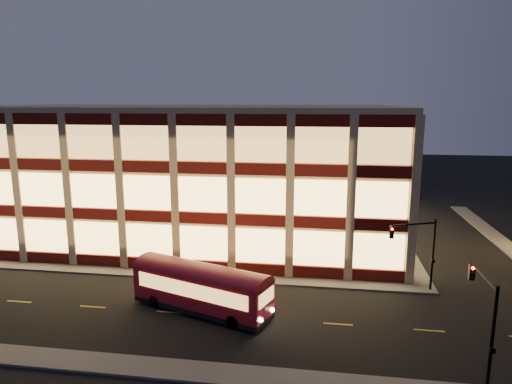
# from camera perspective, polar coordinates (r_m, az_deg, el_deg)

# --- Properties ---
(ground) EXTENTS (200.00, 200.00, 0.00)m
(ground) POSITION_cam_1_polar(r_m,az_deg,el_deg) (41.20, -13.26, -10.42)
(ground) COLOR black
(ground) RESTS_ON ground
(sidewalk_office_south) EXTENTS (54.00, 2.00, 0.15)m
(sidewalk_office_south) POSITION_cam_1_polar(r_m,az_deg,el_deg) (43.18, -16.52, -9.46)
(sidewalk_office_south) COLOR #514F4C
(sidewalk_office_south) RESTS_ON ground
(sidewalk_office_east) EXTENTS (2.00, 30.00, 0.15)m
(sidewalk_office_east) POSITION_cam_1_polar(r_m,az_deg,el_deg) (55.13, 16.91, -4.94)
(sidewalk_office_east) COLOR #514F4C
(sidewalk_office_east) RESTS_ON ground
(sidewalk_tower_west) EXTENTS (2.00, 30.00, 0.15)m
(sidewalk_tower_west) POSITION_cam_1_polar(r_m,az_deg,el_deg) (57.82, 27.80, -5.03)
(sidewalk_tower_west) COLOR #514F4C
(sidewalk_tower_west) RESTS_ON ground
(sidewalk_near) EXTENTS (100.00, 2.00, 0.15)m
(sidewalk_near) POSITION_cam_1_polar(r_m,az_deg,el_deg) (30.72, -22.71, -18.81)
(sidewalk_near) COLOR #514F4C
(sidewalk_near) RESTS_ON ground
(office_building) EXTENTS (50.45, 30.45, 14.50)m
(office_building) POSITION_cam_1_polar(r_m,az_deg,el_deg) (55.77, -9.99, 3.11)
(office_building) COLOR tan
(office_building) RESTS_ON ground
(traffic_signal_far) EXTENTS (3.79, 1.87, 6.00)m
(traffic_signal_far) POSITION_cam_1_polar(r_m,az_deg,el_deg) (38.03, 19.63, -6.07)
(traffic_signal_far) COLOR black
(traffic_signal_far) RESTS_ON ground
(traffic_signal_near) EXTENTS (0.32, 4.45, 6.00)m
(traffic_signal_near) POSITION_cam_1_polar(r_m,az_deg,el_deg) (28.12, 26.66, -12.81)
(traffic_signal_near) COLOR black
(traffic_signal_near) RESTS_ON ground
(trolley_bus) EXTENTS (10.81, 6.08, 3.57)m
(trolley_bus) POSITION_cam_1_polar(r_m,az_deg,el_deg) (33.81, -6.86, -11.51)
(trolley_bus) COLOR maroon
(trolley_bus) RESTS_ON ground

